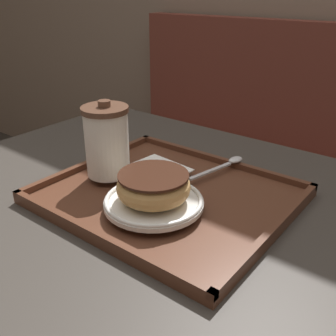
{
  "coord_description": "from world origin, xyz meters",
  "views": [
    {
      "loc": [
        0.38,
        -0.51,
        1.12
      ],
      "look_at": [
        -0.01,
        -0.01,
        0.82
      ],
      "focal_mm": 42.0,
      "sensor_mm": 36.0,
      "label": 1
    }
  ],
  "objects": [
    {
      "name": "donut_chocolate_glazed",
      "position": [
        0.01,
        -0.07,
        0.82
      ],
      "size": [
        0.12,
        0.12,
        0.04
      ],
      "color": "tan",
      "rests_on": "plate_with_chocolate_donut"
    },
    {
      "name": "plate_with_chocolate_donut",
      "position": [
        0.01,
        -0.07,
        0.79
      ],
      "size": [
        0.17,
        0.17,
        0.01
      ],
      "color": "white",
      "rests_on": "serving_tray"
    },
    {
      "name": "napkin_paper",
      "position": [
        -0.08,
        0.04,
        0.78
      ],
      "size": [
        0.13,
        0.11,
        0.0
      ],
      "rotation": [
        0.0,
        0.0,
        -0.11
      ],
      "color": "white",
      "rests_on": "serving_tray"
    },
    {
      "name": "spoon",
      "position": [
        0.03,
        0.15,
        0.79
      ],
      "size": [
        0.05,
        0.15,
        0.01
      ],
      "rotation": [
        0.0,
        0.0,
        1.36
      ],
      "color": "silver",
      "rests_on": "serving_tray"
    },
    {
      "name": "serving_tray",
      "position": [
        -0.01,
        -0.01,
        0.77
      ],
      "size": [
        0.43,
        0.37,
        0.02
      ],
      "color": "#512D1E",
      "rests_on": "cafe_table"
    },
    {
      "name": "coffee_cup_front",
      "position": [
        -0.14,
        -0.03,
        0.85
      ],
      "size": [
        0.09,
        0.09,
        0.15
      ],
      "color": "white",
      "rests_on": "serving_tray"
    },
    {
      "name": "booth_bench",
      "position": [
        0.01,
        0.87,
        0.32
      ],
      "size": [
        1.8,
        0.44,
        1.0
      ],
      "color": "brown",
      "rests_on": "ground_plane"
    },
    {
      "name": "cafe_table",
      "position": [
        0.0,
        0.0,
        0.6
      ],
      "size": [
        1.07,
        0.75,
        0.76
      ],
      "color": "#38332D",
      "rests_on": "ground_plane"
    }
  ]
}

